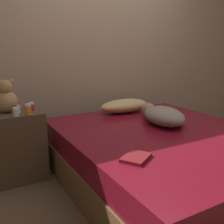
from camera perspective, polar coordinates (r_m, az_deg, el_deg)
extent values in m
plane|color=brown|center=(2.66, 11.00, -14.33)|extent=(12.00, 12.00, 0.00)
cube|color=tan|center=(3.46, -2.76, 14.66)|extent=(8.00, 0.06, 2.60)
cube|color=brown|center=(2.60, 11.15, -11.60)|extent=(1.77, 2.10, 0.28)
cube|color=maroon|center=(2.50, 11.40, -6.50)|extent=(1.74, 2.06, 0.21)
cube|color=brown|center=(2.67, -19.84, -7.05)|extent=(0.49, 0.36, 0.66)
ellipsoid|color=tan|center=(3.15, 2.76, 1.38)|extent=(0.63, 0.31, 0.16)
ellipsoid|color=gray|center=(2.66, 11.23, -0.85)|extent=(0.44, 0.58, 0.18)
sphere|color=#A87556|center=(2.95, 7.98, 0.46)|extent=(0.16, 0.16, 0.16)
cylinder|color=#A87556|center=(2.78, 13.68, -1.65)|extent=(0.10, 0.25, 0.06)
sphere|color=tan|center=(2.61, -21.96, 2.11)|extent=(0.20, 0.20, 0.20)
sphere|color=tan|center=(2.59, -22.22, 5.05)|extent=(0.13, 0.13, 0.13)
sphere|color=tan|center=(2.59, -21.17, 6.17)|extent=(0.05, 0.05, 0.05)
cylinder|color=white|center=(2.53, -19.68, 0.32)|extent=(0.04, 0.04, 0.06)
cylinder|color=white|center=(2.52, -19.75, 1.17)|extent=(0.03, 0.03, 0.02)
cylinder|color=#B72D2D|center=(2.62, -17.06, 0.96)|extent=(0.05, 0.05, 0.06)
cylinder|color=white|center=(2.61, -17.12, 1.79)|extent=(0.05, 0.05, 0.02)
cylinder|color=silver|center=(2.43, -20.24, -0.20)|extent=(0.05, 0.05, 0.06)
cylinder|color=white|center=(2.42, -20.31, 0.70)|extent=(0.05, 0.05, 0.02)
cylinder|color=orange|center=(2.46, -17.74, 0.32)|extent=(0.05, 0.05, 0.08)
cylinder|color=white|center=(2.45, -17.82, 1.44)|extent=(0.05, 0.05, 0.02)
cube|color=maroon|center=(1.84, 5.24, -9.84)|extent=(0.27, 0.25, 0.02)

